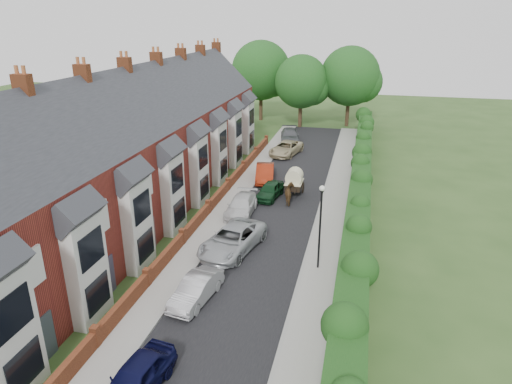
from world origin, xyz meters
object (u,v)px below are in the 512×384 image
car_navy (136,379)px  horse_cart (294,180)px  car_silver_b (233,239)px  car_beige (286,148)px  car_grey (290,136)px  car_red (265,173)px  horse (290,194)px  car_silver_a (196,290)px  car_white (241,206)px  lamppost (321,217)px  car_green (270,191)px

car_navy → horse_cart: horse_cart is taller
car_silver_b → car_beige: size_ratio=1.10×
car_silver_b → car_grey: size_ratio=1.10×
car_red → car_beige: bearing=76.7°
car_red → horse: (3.06, -4.78, 0.04)m
car_silver_a → car_white: bearing=101.7°
car_navy → horse: (2.56, 20.40, 0.08)m
lamppost → car_beige: size_ratio=1.02×
car_green → horse_cart: 2.22m
car_white → car_beige: car_beige is taller
car_red → car_grey: car_grey is taller
car_green → car_beige: bearing=102.0°
car_silver_b → car_white: 5.63m
car_silver_a → car_beige: bearing=98.7°
car_red → car_silver_b: bearing=-96.7°
car_red → car_navy: bearing=-99.4°
car_green → car_beige: car_beige is taller
car_silver_a → car_white: car_white is taller
car_green → lamppost: bearing=-56.0°
car_silver_a → car_grey: 32.68m
car_beige → horse_cart: 11.58m
car_silver_b → car_beige: car_silver_b is taller
car_grey → car_beige: bearing=-95.8°
car_red → car_beige: (0.41, 8.45, -0.02)m
car_silver_b → car_grey: car_silver_b is taller
car_white → car_grey: 21.53m
car_silver_a → car_silver_b: bearing=95.1°
car_navy → horse_cart: size_ratio=1.30×
car_grey → car_silver_b: bearing=-99.0°
lamppost → car_green: lamppost is taller
lamppost → horse_cart: (-3.24, 11.38, -2.02)m
car_grey → car_green: bearing=-96.6°
car_silver_b → car_red: (-0.88, 13.20, -0.05)m
car_white → horse: 4.27m
car_navy → car_silver_b: (0.38, 11.97, 0.09)m
car_white → horse: horse is taller
car_silver_b → car_red: bearing=105.6°
car_silver_b → car_beige: bearing=103.1°
car_navy → car_white: size_ratio=0.89×
car_green → car_silver_a: bearing=-84.9°
car_silver_b → car_red: car_silver_b is taller
lamppost → horse_cart: 12.01m
car_silver_b → car_grey: 27.09m
car_white → car_red: 7.66m
horse → car_red: bearing=-72.2°
car_red → horse_cart: size_ratio=1.41×
lamppost → car_grey: 28.90m
car_silver_b → car_white: size_ratio=1.22×
lamppost → car_silver_b: lamppost is taller
car_silver_b → car_beige: (-0.48, 21.65, -0.07)m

